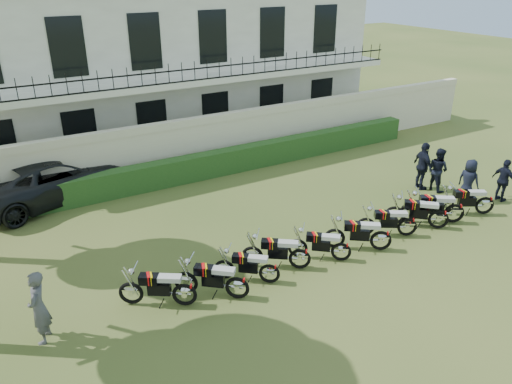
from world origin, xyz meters
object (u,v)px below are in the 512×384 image
(motorcycle_3, at_px, (300,254))
(motorcycle_7, at_px, (439,215))
(motorcycle_4, at_px, (341,247))
(motorcycle_2, at_px, (270,269))
(motorcycle_8, at_px, (455,209))
(officer_2, at_px, (504,180))
(motorcycle_0, at_px, (184,289))
(suv, at_px, (52,179))
(inspector, at_px, (39,308))
(motorcycle_9, at_px, (485,201))
(motorcycle_5, at_px, (381,236))
(officer_4, at_px, (438,169))
(motorcycle_1, at_px, (237,283))
(officer_3, at_px, (469,181))
(officer_5, at_px, (423,166))
(motorcycle_6, at_px, (408,223))

(motorcycle_3, relative_size, motorcycle_7, 1.05)
(motorcycle_4, xyz_separation_m, motorcycle_7, (3.98, -0.05, 0.05))
(motorcycle_2, relative_size, motorcycle_8, 0.80)
(motorcycle_8, bearing_deg, officer_2, -49.23)
(motorcycle_0, xyz_separation_m, suv, (-1.64, 8.41, 0.29))
(motorcycle_2, relative_size, inspector, 0.81)
(motorcycle_9, bearing_deg, motorcycle_5, 120.57)
(motorcycle_9, xyz_separation_m, officer_4, (0.21, 2.31, 0.34))
(officer_2, bearing_deg, motorcycle_1, 93.35)
(motorcycle_2, xyz_separation_m, motorcycle_8, (7.13, -0.12, 0.08))
(motorcycle_4, height_order, officer_2, officer_2)
(officer_3, bearing_deg, motorcycle_0, 82.91)
(officer_4, xyz_separation_m, officer_5, (-0.42, 0.37, 0.09))
(inspector, distance_m, officer_4, 14.47)
(motorcycle_5, bearing_deg, motorcycle_6, -43.41)
(inspector, bearing_deg, officer_2, 111.35)
(officer_4, bearing_deg, motorcycle_6, 118.60)
(motorcycle_1, relative_size, suv, 0.28)
(motorcycle_0, relative_size, officer_3, 1.07)
(motorcycle_3, xyz_separation_m, officer_5, (7.25, 2.29, 0.44))
(motorcycle_9, bearing_deg, suv, 85.28)
(motorcycle_4, xyz_separation_m, motorcycle_5, (1.41, -0.13, 0.04))
(motorcycle_0, relative_size, motorcycle_9, 0.97)
(motorcycle_2, height_order, officer_2, officer_2)
(motorcycle_1, bearing_deg, officer_3, -43.90)
(motorcycle_7, relative_size, inspector, 0.87)
(motorcycle_0, height_order, motorcycle_6, motorcycle_0)
(motorcycle_0, bearing_deg, inspector, 114.95)
(officer_2, bearing_deg, suv, 60.41)
(motorcycle_0, relative_size, motorcycle_8, 0.95)
(motorcycle_0, height_order, motorcycle_5, motorcycle_5)
(motorcycle_0, xyz_separation_m, inspector, (-3.27, 0.47, 0.39))
(motorcycle_6, relative_size, suv, 0.30)
(motorcycle_7, relative_size, officer_5, 0.84)
(motorcycle_3, height_order, officer_4, officer_4)
(motorcycle_9, height_order, officer_4, officer_4)
(motorcycle_8, xyz_separation_m, officer_3, (1.81, 0.94, 0.27))
(officer_2, relative_size, officer_5, 0.86)
(motorcycle_6, xyz_separation_m, officer_5, (3.23, 2.44, 0.45))
(motorcycle_4, relative_size, motorcycle_6, 0.87)
(motorcycle_1, distance_m, officer_4, 10.11)
(motorcycle_9, bearing_deg, officer_2, -43.44)
(motorcycle_6, relative_size, inspector, 0.94)
(motorcycle_6, height_order, motorcycle_9, motorcycle_9)
(motorcycle_4, bearing_deg, motorcycle_3, 118.78)
(motorcycle_0, bearing_deg, officer_4, -47.39)
(motorcycle_3, distance_m, motorcycle_7, 5.26)
(motorcycle_9, bearing_deg, motorcycle_1, 120.26)
(suv, bearing_deg, motorcycle_1, 179.71)
(officer_4, bearing_deg, motorcycle_3, 103.08)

